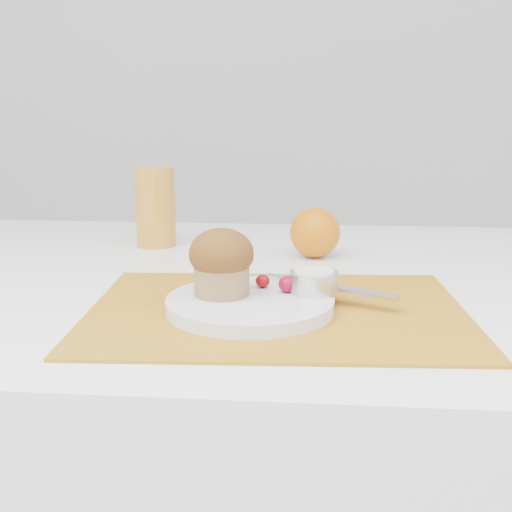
# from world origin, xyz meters

# --- Properties ---
(table) EXTENTS (1.20, 0.80, 0.75)m
(table) POSITION_xyz_m (0.00, 0.05, 0.38)
(table) COLOR white
(table) RESTS_ON ground
(placemat) EXTENTS (0.45, 0.34, 0.00)m
(placemat) POSITION_xyz_m (0.06, -0.12, 0.75)
(placemat) COLOR #AD7118
(placemat) RESTS_ON table
(plate) EXTENTS (0.20, 0.20, 0.02)m
(plate) POSITION_xyz_m (0.02, -0.13, 0.76)
(plate) COLOR silver
(plate) RESTS_ON placemat
(ramekin) EXTENTS (0.07, 0.07, 0.03)m
(ramekin) POSITION_xyz_m (0.10, -0.10, 0.78)
(ramekin) COLOR silver
(ramekin) RESTS_ON plate
(cream) EXTENTS (0.05, 0.05, 0.01)m
(cream) POSITION_xyz_m (0.10, -0.10, 0.79)
(cream) COLOR white
(cream) RESTS_ON ramekin
(raspberry_near) EXTENTS (0.02, 0.02, 0.02)m
(raspberry_near) POSITION_xyz_m (0.04, -0.08, 0.78)
(raspberry_near) COLOR #5A0207
(raspberry_near) RESTS_ON plate
(raspberry_far) EXTENTS (0.02, 0.02, 0.02)m
(raspberry_far) POSITION_xyz_m (0.07, -0.10, 0.78)
(raspberry_far) COLOR #5D0218
(raspberry_far) RESTS_ON plate
(butter_knife) EXTENTS (0.16, 0.10, 0.00)m
(butter_knife) POSITION_xyz_m (0.12, -0.08, 0.77)
(butter_knife) COLOR silver
(butter_knife) RESTS_ON plate
(orange) EXTENTS (0.08, 0.08, 0.08)m
(orange) POSITION_xyz_m (0.10, 0.16, 0.79)
(orange) COLOR orange
(orange) RESTS_ON table
(juice_glass) EXTENTS (0.09, 0.09, 0.13)m
(juice_glass) POSITION_xyz_m (-0.17, 0.23, 0.82)
(juice_glass) COLOR orange
(juice_glass) RESTS_ON table
(muffin) EXTENTS (0.08, 0.08, 0.08)m
(muffin) POSITION_xyz_m (-0.01, -0.12, 0.81)
(muffin) COLOR olive
(muffin) RESTS_ON plate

